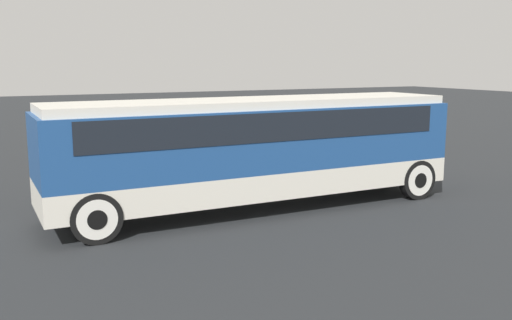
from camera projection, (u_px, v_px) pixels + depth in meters
name	position (u px, v px, depth m)	size (l,w,h in m)	color
ground_plane	(256.00, 208.00, 15.93)	(120.00, 120.00, 0.00)	#26282B
tour_bus	(259.00, 142.00, 15.65)	(11.49, 2.65, 3.06)	silver
parked_car_near	(275.00, 145.00, 22.83)	(4.18, 1.92, 1.51)	silver
parked_car_mid	(146.00, 146.00, 22.88)	(4.51, 1.87, 1.39)	#7A6B5B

